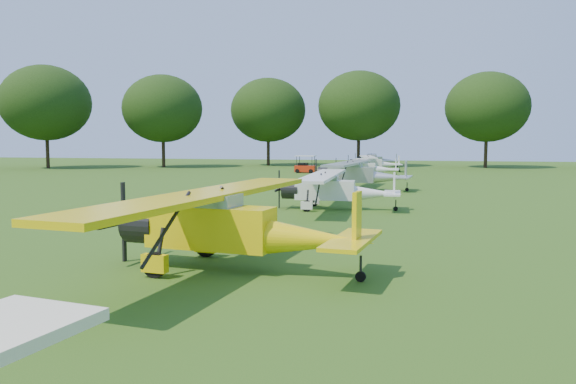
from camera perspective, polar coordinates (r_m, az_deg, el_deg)
name	(u,v)px	position (r m, az deg, el deg)	size (l,w,h in m)	color
ground	(265,236)	(20.95, -2.33, -4.52)	(160.00, 160.00, 0.00)	#235816
tree_belt	(365,11)	(20.66, 7.79, 17.71)	(137.36, 130.27, 14.52)	black
aircraft_2	(228,221)	(15.41, -6.08, -2.95)	(7.52, 11.94, 2.34)	yellow
aircraft_3	(334,187)	(28.91, 4.71, 0.51)	(6.35, 10.09, 1.99)	white
aircraft_4	(359,172)	(40.48, 7.20, 2.01)	(6.98, 11.11, 2.18)	silver
aircraft_5	(365,166)	(53.20, 7.81, 2.59)	(5.97, 9.48, 1.88)	white
aircraft_6	(373,162)	(63.74, 8.61, 3.03)	(6.09, 9.64, 1.89)	white
aircraft_7	(375,159)	(75.50, 8.86, 3.34)	(5.79, 9.22, 1.81)	silver
golf_cart	(305,167)	(61.10, 1.76, 2.55)	(2.32, 1.55, 1.88)	red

